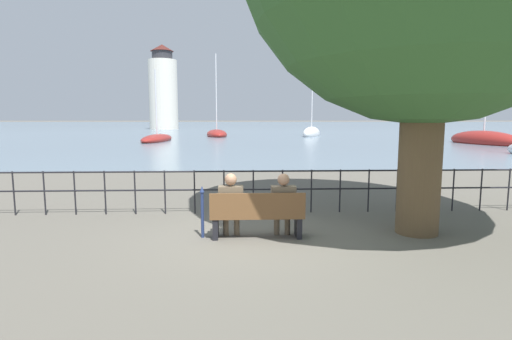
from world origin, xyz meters
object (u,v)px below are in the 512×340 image
(seated_person_left, at_px, (231,202))
(closed_umbrella, at_px, (202,209))
(harbor_lighthouse, at_px, (163,90))
(sailboat_1, at_px, (157,139))
(park_bench, at_px, (257,216))
(sailboat_2, at_px, (217,134))
(sailboat_4, at_px, (483,140))
(sailboat_0, at_px, (311,133))
(seated_person_right, at_px, (283,202))

(seated_person_left, bearing_deg, closed_umbrella, 178.90)
(seated_person_left, distance_m, harbor_lighthouse, 83.01)
(sailboat_1, height_order, harbor_lighthouse, harbor_lighthouse)
(closed_umbrella, xyz_separation_m, sailboat_1, (-7.62, 33.69, -0.33))
(park_bench, height_order, sailboat_2, sailboat_2)
(sailboat_4, distance_m, harbor_lighthouse, 66.27)
(sailboat_0, xyz_separation_m, sailboat_2, (-12.35, 0.17, -0.12))
(sailboat_2, relative_size, sailboat_4, 0.92)
(seated_person_left, bearing_deg, sailboat_4, 51.18)
(seated_person_right, relative_size, sailboat_1, 0.14)
(sailboat_4, bearing_deg, seated_person_left, -139.59)
(sailboat_0, bearing_deg, park_bench, -78.14)
(seated_person_right, relative_size, sailboat_4, 0.10)
(park_bench, xyz_separation_m, sailboat_0, (9.16, 44.48, -0.01))
(sailboat_2, distance_m, harbor_lighthouse, 39.72)
(harbor_lighthouse, bearing_deg, sailboat_0, -54.88)
(sailboat_1, distance_m, harbor_lighthouse, 48.71)
(park_bench, distance_m, seated_person_right, 0.57)
(sailboat_2, bearing_deg, seated_person_left, -95.24)
(seated_person_left, relative_size, sailboat_0, 0.10)
(sailboat_2, bearing_deg, sailboat_0, -9.47)
(park_bench, relative_size, seated_person_left, 1.43)
(closed_umbrella, bearing_deg, sailboat_0, 77.05)
(park_bench, relative_size, harbor_lighthouse, 0.10)
(seated_person_left, bearing_deg, park_bench, -8.48)
(sailboat_2, bearing_deg, seated_person_right, -93.96)
(sailboat_0, relative_size, sailboat_2, 1.11)
(seated_person_right, height_order, sailboat_2, sailboat_2)
(sailboat_1, bearing_deg, sailboat_4, -7.36)
(seated_person_left, relative_size, closed_umbrella, 1.24)
(seated_person_right, relative_size, harbor_lighthouse, 0.07)
(seated_person_right, distance_m, sailboat_1, 34.93)
(sailboat_1, bearing_deg, sailboat_0, 34.96)
(sailboat_4, xyz_separation_m, harbor_lighthouse, (-38.34, 53.46, 8.00))
(seated_person_left, height_order, sailboat_0, sailboat_0)
(park_bench, relative_size, sailboat_2, 0.17)
(park_bench, height_order, closed_umbrella, closed_umbrella)
(harbor_lighthouse, bearing_deg, closed_umbrella, -79.12)
(sailboat_2, bearing_deg, park_bench, -94.61)
(seated_person_right, height_order, sailboat_4, sailboat_4)
(closed_umbrella, height_order, harbor_lighthouse, harbor_lighthouse)
(sailboat_1, distance_m, sailboat_4, 30.99)
(closed_umbrella, relative_size, sailboat_0, 0.08)
(closed_umbrella, xyz_separation_m, harbor_lighthouse, (-15.58, 81.05, 7.82))
(park_bench, distance_m, sailboat_2, 44.76)
(park_bench, height_order, sailboat_0, sailboat_0)
(park_bench, xyz_separation_m, sailboat_4, (21.71, 27.68, -0.05))
(seated_person_right, xyz_separation_m, closed_umbrella, (-1.55, 0.01, -0.13))
(seated_person_left, xyz_separation_m, sailboat_4, (22.21, 27.61, -0.31))
(closed_umbrella, height_order, sailboat_4, sailboat_4)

